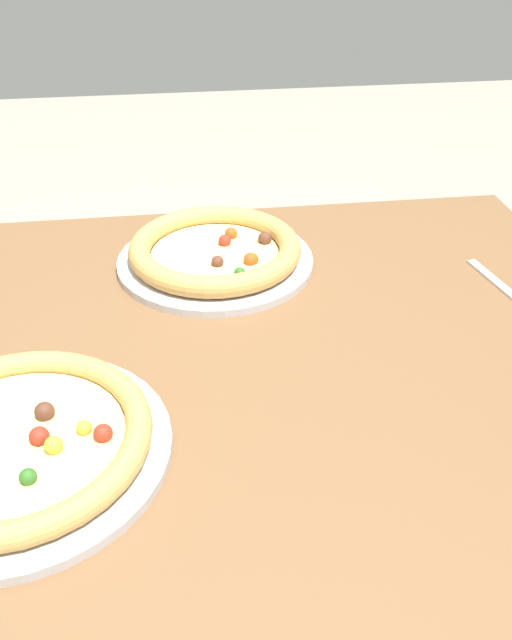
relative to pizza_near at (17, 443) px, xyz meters
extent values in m
cube|color=brown|center=(0.22, 0.12, -0.04)|extent=(1.19, 0.96, 0.04)
cylinder|color=brown|center=(0.73, 0.52, -0.41)|extent=(0.07, 0.07, 0.71)
cylinder|color=#B7B7BC|center=(0.00, 0.00, -0.01)|extent=(0.33, 0.33, 0.01)
cylinder|color=#E5CC7F|center=(0.00, 0.00, 0.00)|extent=(0.24, 0.24, 0.01)
torus|color=tan|center=(0.00, 0.00, 0.01)|extent=(0.29, 0.29, 0.03)
sphere|color=maroon|center=(0.09, -0.01, 0.01)|extent=(0.02, 0.02, 0.02)
sphere|color=gold|center=(0.07, 0.01, 0.01)|extent=(0.02, 0.02, 0.02)
sphere|color=brown|center=(0.03, 0.04, 0.01)|extent=(0.02, 0.02, 0.02)
sphere|color=maroon|center=(0.03, 0.00, 0.01)|extent=(0.02, 0.02, 0.02)
sphere|color=gold|center=(0.04, -0.02, 0.01)|extent=(0.02, 0.02, 0.02)
sphere|color=#2D6623|center=(0.02, -0.06, 0.01)|extent=(0.02, 0.02, 0.02)
cylinder|color=#B7B7BC|center=(0.25, 0.40, -0.01)|extent=(0.31, 0.31, 0.01)
cylinder|color=#E5CC7F|center=(0.25, 0.40, 0.00)|extent=(0.21, 0.21, 0.01)
torus|color=tan|center=(0.25, 0.40, 0.01)|extent=(0.27, 0.27, 0.03)
sphere|color=#BF4C19|center=(0.30, 0.36, 0.01)|extent=(0.02, 0.02, 0.02)
sphere|color=#2D6623|center=(0.28, 0.32, 0.01)|extent=(0.02, 0.02, 0.02)
sphere|color=#BF4C19|center=(0.30, 0.36, 0.01)|extent=(0.02, 0.02, 0.02)
sphere|color=#BF4C19|center=(0.28, 0.45, 0.01)|extent=(0.02, 0.02, 0.02)
sphere|color=brown|center=(0.25, 0.36, 0.01)|extent=(0.02, 0.02, 0.02)
sphere|color=maroon|center=(0.27, 0.42, 0.01)|extent=(0.02, 0.02, 0.02)
sphere|color=brown|center=(0.33, 0.42, 0.01)|extent=(0.02, 0.02, 0.02)
cube|color=silver|center=(0.68, 0.27, -0.02)|extent=(0.04, 0.16, 0.00)
camera|label=1|loc=(0.18, -0.56, 0.52)|focal=38.07mm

